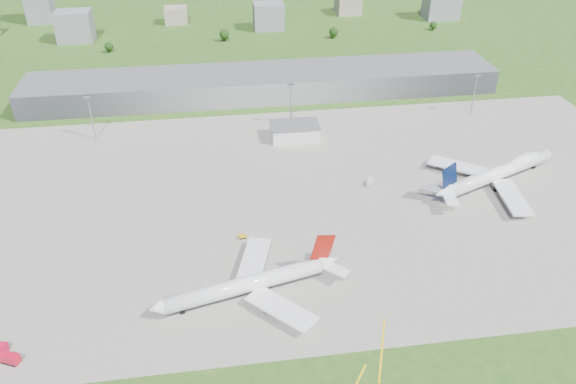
{
  "coord_description": "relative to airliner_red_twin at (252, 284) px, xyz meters",
  "views": [
    {
      "loc": [
        -34.17,
        -177.21,
        143.13
      ],
      "look_at": [
        -3.81,
        30.94,
        9.0
      ],
      "focal_mm": 35.0,
      "sensor_mm": 36.0,
      "label": 1
    }
  ],
  "objects": [
    {
      "name": "bldg_cw",
      "position": [
        -35.0,
        362.81,
        1.71
      ],
      "size": [
        20.0,
        18.0,
        14.0
      ],
      "primitive_type": "cube",
      "color": "gray",
      "rests_on": "ground"
    },
    {
      "name": "bldg_ce",
      "position": [
        125.0,
        372.81,
        2.71
      ],
      "size": [
        22.0,
        24.0,
        16.0
      ],
      "primitive_type": "cube",
      "color": "gray",
      "rests_on": "ground"
    },
    {
      "name": "airliner_blue_quad",
      "position": [
        125.36,
        61.36,
        0.54
      ],
      "size": [
        76.36,
        58.06,
        20.99
      ],
      "rotation": [
        0.0,
        0.0,
        0.4
      ],
      "color": "white",
      "rests_on": "ground"
    },
    {
      "name": "bldg_w",
      "position": [
        -115.0,
        322.81,
        6.71
      ],
      "size": [
        28.0,
        22.0,
        24.0
      ],
      "primitive_type": "cube",
      "color": "slate",
      "rests_on": "ground"
    },
    {
      "name": "tree_w",
      "position": [
        -85.0,
        287.81,
        -0.43
      ],
      "size": [
        6.75,
        6.75,
        8.25
      ],
      "color": "#382314",
      "rests_on": "ground"
    },
    {
      "name": "mast_west",
      "position": [
        -75.0,
        137.81,
        12.42
      ],
      "size": [
        3.5,
        2.0,
        25.9
      ],
      "color": "gray",
      "rests_on": "ground"
    },
    {
      "name": "van_white_near",
      "position": [
        63.42,
        68.2,
        -3.89
      ],
      "size": [
        4.32,
        6.05,
        2.79
      ],
      "rotation": [
        0.0,
        0.0,
        1.19
      ],
      "color": "silver",
      "rests_on": "ground"
    },
    {
      "name": "bldg_c",
      "position": [
        45.0,
        332.81,
        5.71
      ],
      "size": [
        26.0,
        20.0,
        22.0
      ],
      "primitive_type": "cube",
      "color": "slate",
      "rests_on": "ground"
    },
    {
      "name": "airliner_red_twin",
      "position": [
        0.0,
        0.0,
        0.0
      ],
      "size": [
        71.6,
        54.88,
        19.87
      ],
      "rotation": [
        0.0,
        0.0,
        3.38
      ],
      "color": "white",
      "rests_on": "ground"
    },
    {
      "name": "tug_yellow",
      "position": [
        -0.91,
        34.66,
        -4.43
      ],
      "size": [
        3.39,
        2.22,
        1.63
      ],
      "rotation": [
        0.0,
        0.0,
        0.11
      ],
      "color": "gold",
      "rests_on": "ground"
    },
    {
      "name": "mast_center",
      "position": [
        35.0,
        137.81,
        12.42
      ],
      "size": [
        3.5,
        2.0,
        25.9
      ],
      "color": "gray",
      "rests_on": "ground"
    },
    {
      "name": "tree_e",
      "position": [
        95.0,
        297.81,
        0.22
      ],
      "size": [
        7.65,
        7.65,
        9.35
      ],
      "color": "#382314",
      "rests_on": "ground"
    },
    {
      "name": "tree_far_e",
      "position": [
        185.0,
        307.81,
        -0.76
      ],
      "size": [
        6.3,
        6.3,
        7.7
      ],
      "color": "#382314",
      "rests_on": "ground"
    },
    {
      "name": "ground",
      "position": [
        25.0,
        172.81,
        -5.29
      ],
      "size": [
        1400.0,
        1400.0,
        0.0
      ],
      "primitive_type": "plane",
      "color": "#295019",
      "rests_on": "ground"
    },
    {
      "name": "tree_c",
      "position": [
        5.0,
        302.81,
        0.55
      ],
      "size": [
        8.1,
        8.1,
        9.9
      ],
      "color": "#382314",
      "rests_on": "ground"
    },
    {
      "name": "ops_building",
      "position": [
        35.0,
        122.81,
        -1.29
      ],
      "size": [
        26.0,
        16.0,
        8.0
      ],
      "primitive_type": "cube",
      "color": "silver",
      "rests_on": "ground"
    },
    {
      "name": "crash_tender",
      "position": [
        -79.66,
        -20.32,
        -3.6
      ],
      "size": [
        7.1,
        5.28,
        3.39
      ],
      "rotation": [
        0.0,
        0.0,
        -0.43
      ],
      "color": "red",
      "rests_on": "ground"
    },
    {
      "name": "mast_east",
      "position": [
        145.0,
        137.81,
        12.42
      ],
      "size": [
        3.5,
        2.0,
        25.9
      ],
      "color": "gray",
      "rests_on": "ground"
    },
    {
      "name": "bldg_e",
      "position": [
        205.0,
        342.81,
        8.71
      ],
      "size": [
        30.0,
        22.0,
        28.0
      ],
      "primitive_type": "cube",
      "color": "slate",
      "rests_on": "ground"
    },
    {
      "name": "van_white_far",
      "position": [
        102.85,
        80.16,
        -4.12
      ],
      "size": [
        4.47,
        2.29,
        2.31
      ],
      "rotation": [
        0.0,
        0.0,
        0.03
      ],
      "color": "white",
      "rests_on": "ground"
    },
    {
      "name": "terminal",
      "position": [
        25.0,
        187.81,
        2.21
      ],
      "size": [
        300.0,
        42.0,
        15.0
      ],
      "primitive_type": "cube",
      "color": "gray",
      "rests_on": "ground"
    },
    {
      "name": "apron",
      "position": [
        35.0,
        62.81,
        -5.25
      ],
      "size": [
        360.0,
        190.0,
        0.08
      ],
      "primitive_type": "cube",
      "color": "gray",
      "rests_on": "ground"
    }
  ]
}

